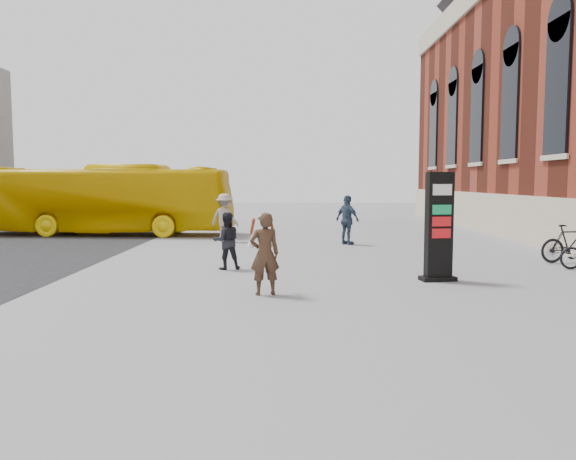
{
  "coord_description": "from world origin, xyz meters",
  "views": [
    {
      "loc": [
        0.47,
        -11.04,
        2.35
      ],
      "look_at": [
        0.46,
        1.42,
        1.26
      ],
      "focal_mm": 35.0,
      "sensor_mm": 36.0,
      "label": 1
    }
  ],
  "objects_px": {
    "pedestrian_b": "(225,218)",
    "pedestrian_c": "(347,220)",
    "info_pylon": "(439,227)",
    "woman": "(265,253)",
    "pedestrian_a": "(226,241)",
    "bus": "(106,200)",
    "bike_7": "(571,244)"
  },
  "relations": [
    {
      "from": "bike_7",
      "to": "pedestrian_c",
      "type": "bearing_deg",
      "value": 43.67
    },
    {
      "from": "woman",
      "to": "pedestrian_a",
      "type": "bearing_deg",
      "value": -84.56
    },
    {
      "from": "woman",
      "to": "pedestrian_c",
      "type": "relative_size",
      "value": 0.93
    },
    {
      "from": "bus",
      "to": "pedestrian_c",
      "type": "xyz_separation_m",
      "value": [
        10.18,
        -3.88,
        -0.61
      ]
    },
    {
      "from": "pedestrian_a",
      "to": "pedestrian_b",
      "type": "height_order",
      "value": "pedestrian_b"
    },
    {
      "from": "pedestrian_a",
      "to": "pedestrian_b",
      "type": "bearing_deg",
      "value": -97.33
    },
    {
      "from": "info_pylon",
      "to": "bus",
      "type": "height_order",
      "value": "bus"
    },
    {
      "from": "woman",
      "to": "pedestrian_a",
      "type": "distance_m",
      "value": 3.56
    },
    {
      "from": "info_pylon",
      "to": "bike_7",
      "type": "relative_size",
      "value": 1.39
    },
    {
      "from": "info_pylon",
      "to": "pedestrian_c",
      "type": "xyz_separation_m",
      "value": [
        -1.35,
        7.57,
        -0.36
      ]
    },
    {
      "from": "pedestrian_b",
      "to": "pedestrian_c",
      "type": "xyz_separation_m",
      "value": [
        4.67,
        -1.1,
        -0.02
      ]
    },
    {
      "from": "info_pylon",
      "to": "pedestrian_c",
      "type": "relative_size",
      "value": 1.4
    },
    {
      "from": "bus",
      "to": "pedestrian_a",
      "type": "bearing_deg",
      "value": -142.81
    },
    {
      "from": "pedestrian_b",
      "to": "pedestrian_c",
      "type": "height_order",
      "value": "pedestrian_b"
    },
    {
      "from": "woman",
      "to": "pedestrian_c",
      "type": "xyz_separation_m",
      "value": [
        2.68,
        9.22,
        0.04
      ]
    },
    {
      "from": "woman",
      "to": "bus",
      "type": "height_order",
      "value": "bus"
    },
    {
      "from": "pedestrian_c",
      "to": "bus",
      "type": "bearing_deg",
      "value": 28.15
    },
    {
      "from": "bike_7",
      "to": "pedestrian_a",
      "type": "bearing_deg",
      "value": 88.76
    },
    {
      "from": "pedestrian_a",
      "to": "pedestrian_b",
      "type": "relative_size",
      "value": 0.82
    },
    {
      "from": "info_pylon",
      "to": "pedestrian_b",
      "type": "distance_m",
      "value": 10.56
    },
    {
      "from": "woman",
      "to": "pedestrian_b",
      "type": "bearing_deg",
      "value": -92.66
    },
    {
      "from": "pedestrian_b",
      "to": "bike_7",
      "type": "distance_m",
      "value": 12.08
    },
    {
      "from": "bus",
      "to": "bike_7",
      "type": "xyz_separation_m",
      "value": [
        16.12,
        -8.55,
        -0.97
      ]
    },
    {
      "from": "info_pylon",
      "to": "bus",
      "type": "distance_m",
      "value": 16.26
    },
    {
      "from": "pedestrian_a",
      "to": "bus",
      "type": "bearing_deg",
      "value": -71.08
    },
    {
      "from": "info_pylon",
      "to": "woman",
      "type": "bearing_deg",
      "value": -166.87
    },
    {
      "from": "pedestrian_a",
      "to": "bike_7",
      "type": "height_order",
      "value": "pedestrian_a"
    },
    {
      "from": "info_pylon",
      "to": "pedestrian_c",
      "type": "distance_m",
      "value": 7.7
    },
    {
      "from": "info_pylon",
      "to": "bike_7",
      "type": "distance_m",
      "value": 5.48
    },
    {
      "from": "pedestrian_b",
      "to": "pedestrian_a",
      "type": "bearing_deg",
      "value": 124.49
    },
    {
      "from": "pedestrian_c",
      "to": "bike_7",
      "type": "bearing_deg",
      "value": -169.16
    },
    {
      "from": "info_pylon",
      "to": "bus",
      "type": "bearing_deg",
      "value": 126.13
    }
  ]
}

